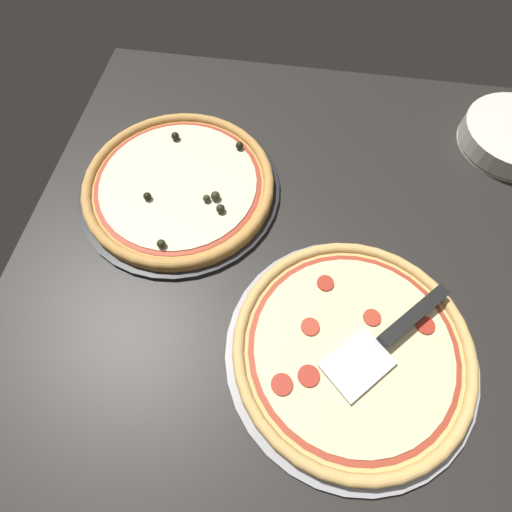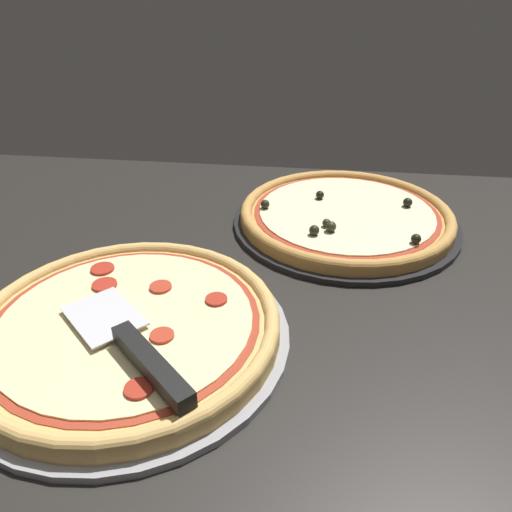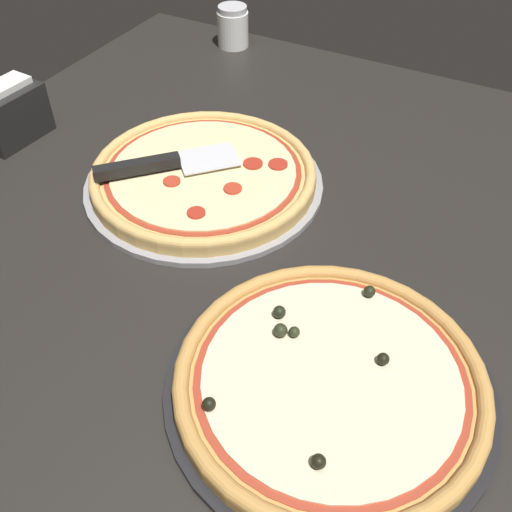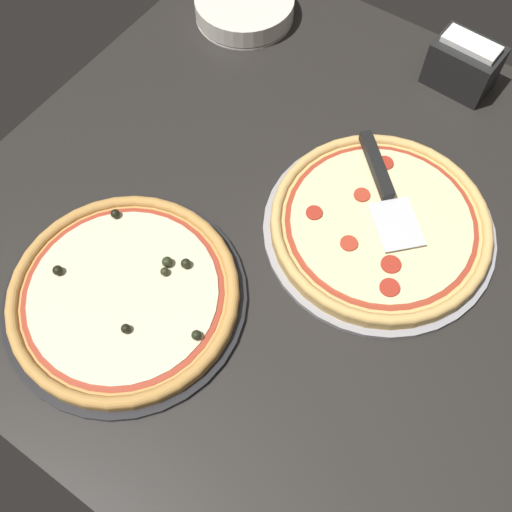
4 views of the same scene
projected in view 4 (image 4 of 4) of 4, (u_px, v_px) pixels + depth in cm
name	position (u px, v px, depth cm)	size (l,w,h in cm)	color
ground_plane	(333.00, 245.00, 108.52)	(131.61, 116.09, 3.60)	black
pizza_pan_front	(379.00, 229.00, 107.40)	(41.58, 41.58, 1.00)	#939399
pizza_front	(381.00, 224.00, 105.60)	(39.09, 39.09, 2.94)	#DBAD60
pizza_pan_back	(126.00, 298.00, 100.92)	(41.11, 41.11, 1.00)	black
pizza_back	(124.00, 294.00, 99.40)	(38.64, 38.64, 3.73)	#C68E47
serving_spatula	(381.00, 177.00, 107.68)	(21.19, 20.57, 2.00)	silver
plate_stack	(245.00, 7.00, 132.61)	(22.02, 22.02, 4.90)	silver
napkin_holder	(463.00, 64.00, 120.46)	(13.63, 9.66, 10.96)	black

